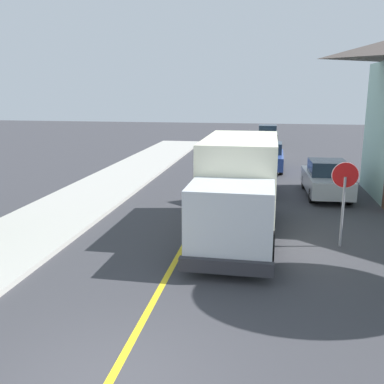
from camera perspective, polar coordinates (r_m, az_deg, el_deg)
centre_line_yellow at (r=16.64m, az=1.01°, el=-3.30°), size 0.16×56.00×0.01m
box_truck at (r=14.31m, az=6.18°, el=1.17°), size 2.47×7.20×3.20m
parked_car_near at (r=20.90m, az=7.70°, el=2.22°), size 1.98×4.47×1.67m
parked_car_mid at (r=26.82m, az=10.01°, el=4.55°), size 1.89×4.43×1.67m
parked_car_far at (r=33.68m, az=8.70°, el=6.33°), size 1.99×4.47×1.67m
parked_car_furthest at (r=40.78m, az=9.93°, el=7.46°), size 1.81×4.40×1.67m
parked_van_across at (r=20.73m, az=17.31°, el=1.65°), size 1.95×4.46×1.67m
stop_sign at (r=13.89m, az=19.47°, el=0.50°), size 0.80×0.10×2.65m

